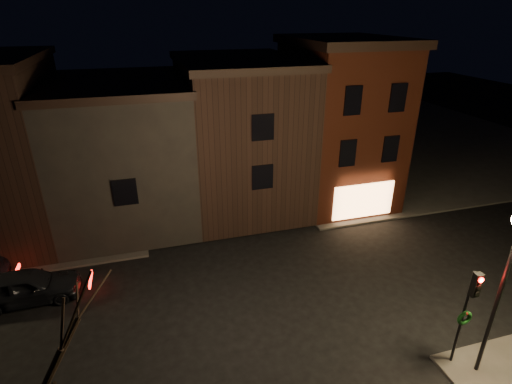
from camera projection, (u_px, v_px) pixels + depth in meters
ground at (265, 299)px, 18.31m from camera, size 120.00×120.00×0.00m
sidewalk_far_right at (393, 139)px, 40.83m from camera, size 30.00×30.00×0.12m
corner_building at (339, 121)px, 26.38m from camera, size 6.50×8.50×10.50m
row_building_a at (240, 133)px, 25.86m from camera, size 7.30×10.30×9.40m
row_building_b at (124, 150)px, 24.24m from camera, size 7.80×10.30×8.40m
traffic_signal at (469, 305)px, 13.75m from camera, size 0.58×0.38×4.05m
parked_car_a at (26, 286)px, 17.91m from camera, size 4.52×1.88×1.53m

